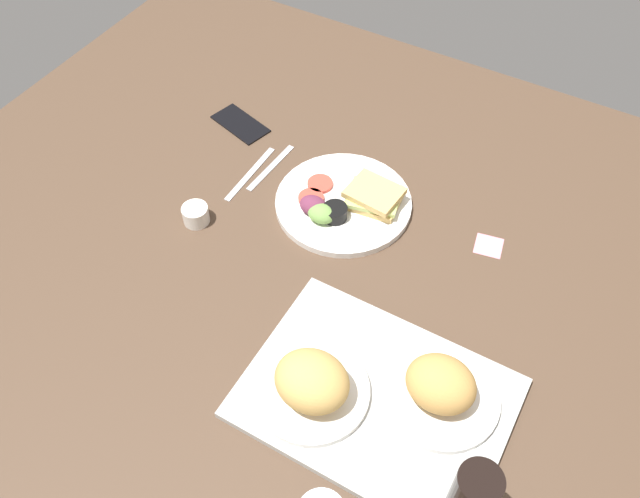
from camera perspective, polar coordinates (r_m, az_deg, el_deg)
The scene contains 10 objects.
ground_plane at distance 137.60cm, azimuth 1.34°, elevation -0.91°, with size 190.00×150.00×3.00cm, color #4C3828.
serving_tray at distance 118.74cm, azimuth 4.83°, elevation -12.62°, with size 45.00×33.00×1.60cm, color #B2B2AD.
bread_plate_near at distance 115.74cm, azimuth 10.35°, elevation -11.70°, with size 19.82×19.82×9.62cm.
bread_plate_far at distance 113.84cm, azimuth -0.70°, elevation -11.51°, with size 20.14×20.14×10.28cm.
plate_with_salad at distance 143.80cm, azimuth 2.18°, elevation 4.01°, with size 29.64×29.64×5.40cm.
espresso_cup at distance 143.34cm, azimuth -10.62°, elevation 2.92°, with size 5.60×5.60×4.00cm, color silver.
fork at distance 153.74cm, azimuth -4.25°, elevation 7.01°, with size 17.00×1.40×0.50cm, color #B7B7BC.
knife at distance 152.72cm, azimuth -6.01°, elevation 6.47°, with size 19.00×1.40×0.50cm, color #B7B7BC.
cell_phone at distance 165.52cm, azimuth -6.85°, elevation 10.65°, with size 14.40×7.20×0.80cm, color black.
sticky_note at distance 142.24cm, azimuth 14.26°, elevation 0.27°, with size 5.60×5.60×0.12cm, color pink.
Camera 1 is at (-39.03, 75.09, 107.00)cm, focal length 37.31 mm.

